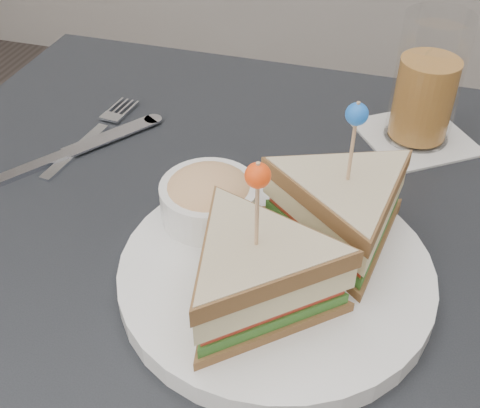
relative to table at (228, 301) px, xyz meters
name	(u,v)px	position (x,y,z in m)	size (l,w,h in m)	color
table	(228,301)	(0.00, 0.00, 0.00)	(0.80, 0.80, 0.75)	black
plate_meal	(286,243)	(0.06, -0.02, 0.12)	(0.33, 0.33, 0.17)	white
cutlery_fork	(96,133)	(-0.22, 0.15, 0.08)	(0.04, 0.19, 0.01)	silver
cutlery_knife	(73,151)	(-0.22, 0.10, 0.08)	(0.14, 0.19, 0.01)	silver
drink_set	(426,88)	(0.16, 0.25, 0.14)	(0.17, 0.17, 0.15)	silver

